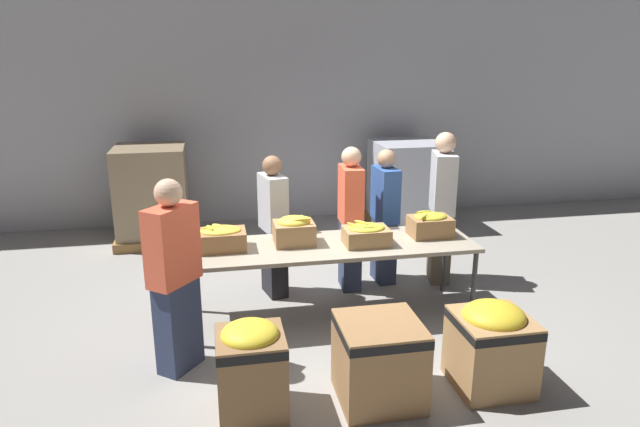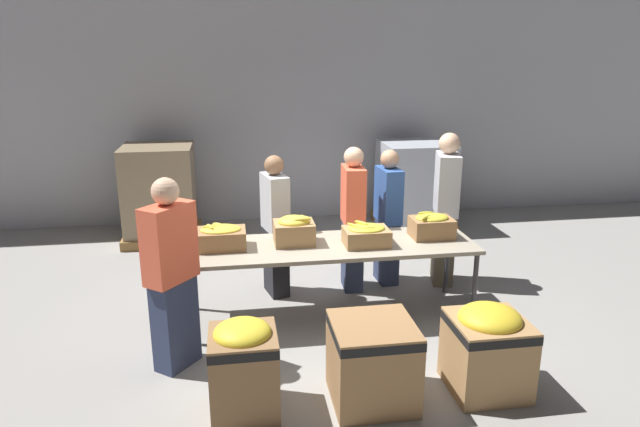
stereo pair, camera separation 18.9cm
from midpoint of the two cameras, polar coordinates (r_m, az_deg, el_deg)
The scene contains 17 objects.
ground_plane at distance 6.01m, azimuth 1.90°, elevation -10.17°, with size 30.00×30.00×0.00m, color gray.
wall_back at distance 9.02m, azimuth -2.41°, elevation 11.98°, with size 16.00×0.08×4.00m.
sorting_table at distance 5.72m, azimuth 1.97°, elevation -3.54°, with size 2.91×0.87×0.78m.
banana_box_0 at distance 5.62m, azimuth -8.93°, elevation -2.30°, with size 0.48×0.35×0.26m.
banana_box_1 at distance 5.68m, azimuth -1.65°, elevation -1.63°, with size 0.40×0.33×0.30m.
banana_box_2 at distance 5.67m, azimuth 5.61°, elevation -2.11°, with size 0.44×0.33×0.24m.
banana_box_3 at distance 6.00m, azimuth 11.99°, elevation -1.17°, with size 0.42×0.32×0.26m.
volunteer_0 at distance 6.40m, azimuth 4.14°, elevation -0.64°, with size 0.24×0.45×1.64m.
volunteer_1 at distance 4.93m, azimuth -13.53°, elevation -6.12°, with size 0.46×0.49×1.68m.
volunteer_2 at distance 6.63m, azimuth 7.60°, elevation -0.43°, with size 0.24×0.44×1.58m.
volunteer_3 at distance 6.72m, azimuth 13.21°, elevation 0.35°, with size 0.34×0.52×1.77m.
volunteer_4 at distance 6.26m, azimuth -3.62°, elevation -1.33°, with size 0.30×0.46×1.58m.
donation_bin_0 at distance 4.42m, azimuth -6.39°, elevation -14.80°, with size 0.51×0.51×0.75m.
donation_bin_1 at distance 4.58m, azimuth 6.50°, elevation -14.28°, with size 0.63×0.63×0.66m.
donation_bin_2 at distance 4.88m, azimuth 17.50°, elevation -12.54°, with size 0.59×0.59×0.73m.
pallet_stack_0 at distance 8.41m, azimuth -15.08°, elevation 1.91°, with size 1.04×1.04×1.36m.
pallet_stack_1 at distance 8.85m, azimuth 10.02°, elevation 2.75°, with size 1.09×1.09×1.31m.
Camera 2 is at (-0.93, -5.30, 2.67)m, focal length 32.00 mm.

